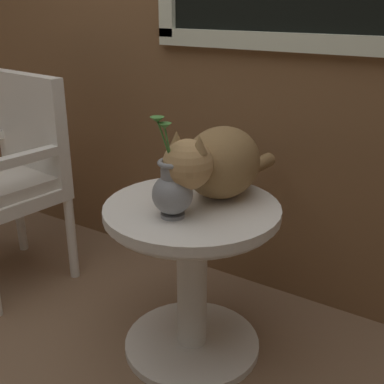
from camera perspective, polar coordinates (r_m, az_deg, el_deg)
ground_plane at (r=1.93m, az=-8.72°, el=-19.60°), size 6.00×6.00×0.00m
wicker_side_table at (r=1.78m, az=0.00°, el=-7.50°), size 0.62×0.62×0.60m
wicker_chair at (r=2.38m, az=-20.39°, el=2.39°), size 0.53×0.51×0.95m
cat at (r=1.71m, az=2.96°, el=3.41°), size 0.28×0.63×0.27m
pewter_vase_with_ivy at (r=1.57m, az=-2.33°, el=0.32°), size 0.13×0.13×0.34m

